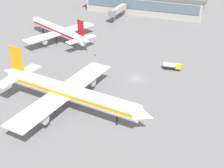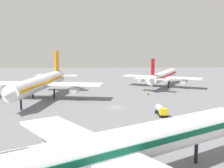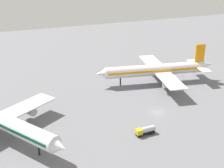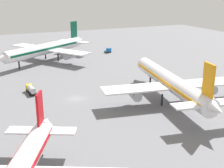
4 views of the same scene
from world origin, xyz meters
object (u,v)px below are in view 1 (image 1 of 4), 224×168
Objects in this scene: airplane_distant at (59,30)px; fuel_truck at (172,66)px; airplane_at_gate at (68,92)px; ground_crew_worker at (95,54)px.

airplane_distant reaches higher than fuel_truck.
airplane_at_gate is 1.30× the size of airplane_distant.
fuel_truck is (-23.18, -36.39, -4.37)m from airplane_at_gate.
fuel_truck is at bearing 66.60° from airplane_at_gate.
fuel_truck is 3.84× the size of ground_crew_worker.
fuel_truck is (-52.41, 11.04, -3.35)m from airplane_distant.
airplane_distant is 23.73m from ground_crew_worker.
airplane_at_gate is at bearing 147.67° from airplane_distant.
fuel_truck is 31.15m from ground_crew_worker.
ground_crew_worker is (7.93, -37.72, -4.91)m from airplane_at_gate.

